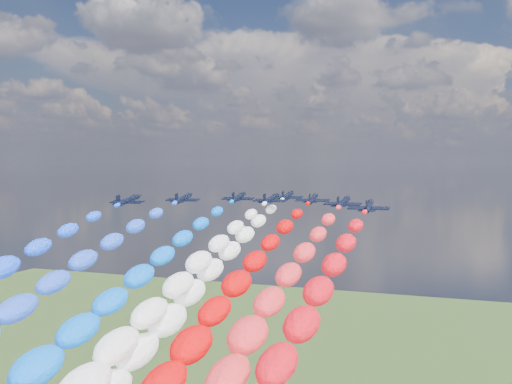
% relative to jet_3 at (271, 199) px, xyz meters
% --- Properties ---
extents(jet_0, '(9.09, 12.14, 4.50)m').
position_rel_jet_3_xyz_m(jet_0, '(-30.39, -17.35, 0.00)').
color(jet_0, black).
extents(jet_1, '(9.13, 12.17, 4.50)m').
position_rel_jet_3_xyz_m(jet_1, '(-21.70, -5.27, 0.00)').
color(jet_1, black).
extents(jet_2, '(8.95, 12.04, 4.50)m').
position_rel_jet_3_xyz_m(jet_2, '(-10.57, 4.79, 0.00)').
color(jet_2, black).
extents(trail_2, '(6.86, 127.19, 42.59)m').
position_rel_jet_3_xyz_m(trail_2, '(-10.57, -60.18, -18.71)').
color(trail_2, blue).
extents(jet_3, '(9.27, 12.27, 4.50)m').
position_rel_jet_3_xyz_m(jet_3, '(0.00, 0.00, 0.00)').
color(jet_3, black).
extents(trail_3, '(6.86, 127.19, 42.59)m').
position_rel_jet_3_xyz_m(trail_3, '(0.00, -64.97, -18.71)').
color(trail_3, white).
extents(jet_4, '(8.67, 11.84, 4.50)m').
position_rel_jet_3_xyz_m(jet_4, '(-0.48, 15.65, 0.00)').
color(jet_4, black).
extents(trail_4, '(6.86, 127.19, 42.59)m').
position_rel_jet_3_xyz_m(trail_4, '(-0.48, -49.32, -18.71)').
color(trail_4, white).
extents(jet_5, '(9.34, 12.31, 4.50)m').
position_rel_jet_3_xyz_m(jet_5, '(9.63, 4.66, 0.00)').
color(jet_5, black).
extents(trail_5, '(6.86, 127.19, 42.59)m').
position_rel_jet_3_xyz_m(trail_5, '(9.63, -60.31, -18.71)').
color(trail_5, red).
extents(jet_6, '(9.31, 12.30, 4.50)m').
position_rel_jet_3_xyz_m(jet_6, '(19.73, -6.51, 0.00)').
color(jet_6, black).
extents(trail_6, '(6.86, 127.19, 42.59)m').
position_rel_jet_3_xyz_m(trail_6, '(19.73, -71.48, -18.71)').
color(trail_6, '#F62933').
extents(jet_7, '(9.26, 12.26, 4.50)m').
position_rel_jet_3_xyz_m(jet_7, '(27.51, -17.56, 0.00)').
color(jet_7, black).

